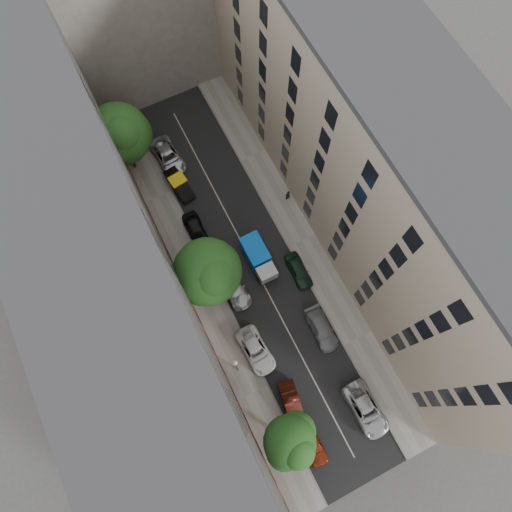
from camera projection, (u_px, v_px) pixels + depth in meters
ground at (253, 264)px, 45.30m from camera, size 120.00×120.00×0.00m
road_surface at (253, 264)px, 45.29m from camera, size 8.00×44.00×0.02m
sidewalk_left at (202, 288)px, 44.43m from camera, size 3.00×44.00×0.15m
sidewalk_right at (301, 240)px, 46.02m from camera, size 3.00×44.00×0.15m
building_left at (121, 286)px, 34.24m from camera, size 8.00×44.00×20.00m
building_right at (372, 169)px, 37.43m from camera, size 8.00×44.00×20.00m
tarp_truck at (258, 258)px, 44.22m from camera, size 1.98×4.81×2.22m
car_left_0 at (312, 443)px, 39.33m from camera, size 1.88×4.21×1.40m
car_left_1 at (292, 403)px, 40.39m from camera, size 2.07×4.28×1.35m
car_left_2 at (256, 350)px, 41.90m from camera, size 2.47×4.90×1.33m
car_left_3 at (233, 287)px, 43.80m from camera, size 2.25×4.99×1.42m
car_left_4 at (197, 231)px, 45.63m from camera, size 1.84×4.41×1.49m
car_left_5 at (179, 185)px, 47.37m from camera, size 2.02×4.36×1.38m
car_left_6 at (168, 156)px, 48.42m from camera, size 2.78×5.33×1.43m
car_right_0 at (366, 409)px, 40.18m from camera, size 2.49×5.23×1.44m
car_right_1 at (322, 329)px, 42.55m from camera, size 1.96×4.53×1.30m
car_right_2 at (299, 271)px, 44.38m from camera, size 1.71×3.98×1.34m
tree_near at (291, 442)px, 35.78m from camera, size 4.66×4.28×6.69m
tree_mid at (209, 273)px, 38.89m from camera, size 6.10×5.94×8.85m
tree_far at (121, 136)px, 43.22m from camera, size 6.12×5.96×8.92m
lamp_post at (236, 366)px, 38.02m from camera, size 0.36×0.36×6.57m
pedestrian at (288, 195)px, 46.71m from camera, size 0.63×0.48×1.56m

